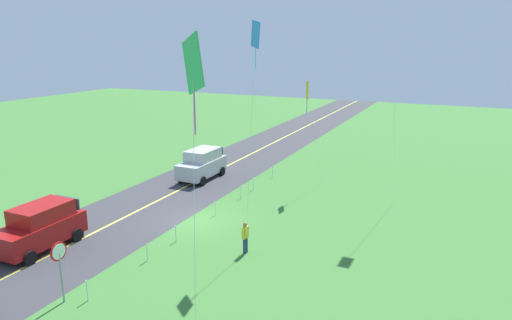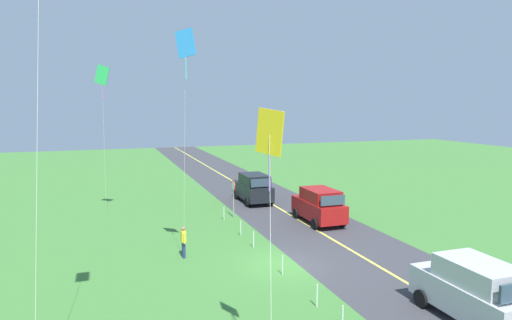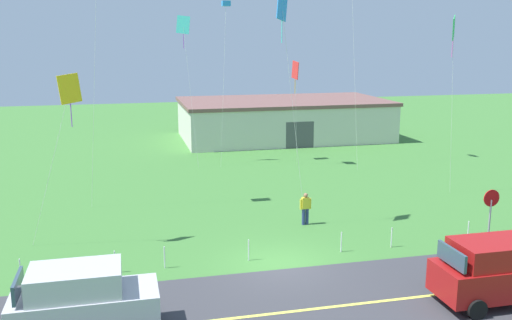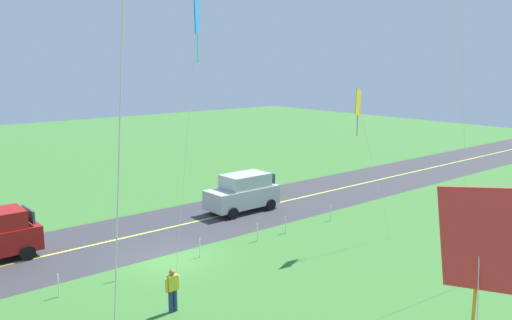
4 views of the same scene
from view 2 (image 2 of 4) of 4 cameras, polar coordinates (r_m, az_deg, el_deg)
ground_plane at (r=22.24m, az=3.91°, el=-13.16°), size 120.00×120.00×0.10m
asphalt_road at (r=23.99m, az=12.93°, el=-11.66°), size 120.00×7.00×0.00m
road_centre_stripe at (r=23.99m, az=12.93°, el=-11.65°), size 120.00×0.16×0.00m
car_suv_foreground at (r=29.41m, az=8.00°, el=-5.70°), size 4.40×2.12×2.24m
car_parked_west_near at (r=18.14m, az=25.88°, el=-14.63°), size 4.40×2.12×2.24m
car_parked_east_near at (r=35.06m, az=-0.32°, el=-3.53°), size 4.40×2.12×2.24m
stop_sign at (r=30.41m, az=-2.88°, el=-3.96°), size 0.76×0.08×2.56m
person_adult_near at (r=23.07m, az=-9.18°, el=-10.08°), size 0.58×0.22×1.60m
kite_red_low at (r=20.94m, az=-8.94°, el=13.86°), size 1.69×0.82×11.02m
kite_blue_mid at (r=31.39m, az=-18.94°, el=9.83°), size 0.97×1.00×10.22m
kite_purple_back at (r=11.95m, az=1.73°, el=2.97°), size 2.54×0.94×7.57m
fence_post_1 at (r=16.40m, az=10.93°, el=-19.09°), size 0.05×0.05×0.90m
fence_post_2 at (r=17.92m, az=7.75°, el=-16.66°), size 0.05×0.05×0.90m
fence_post_3 at (r=20.81m, az=3.38°, el=-13.15°), size 0.05×0.05×0.90m
fence_post_4 at (r=24.41m, az=-0.31°, el=-10.03°), size 0.05×0.05×0.90m
fence_post_5 at (r=26.55m, az=-1.95°, el=-8.61°), size 0.05×0.05×0.90m
fence_post_6 at (r=30.06m, az=-4.09°, el=-6.74°), size 0.05×0.05×0.90m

